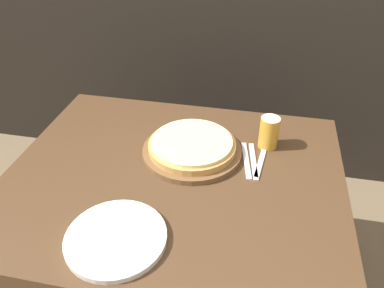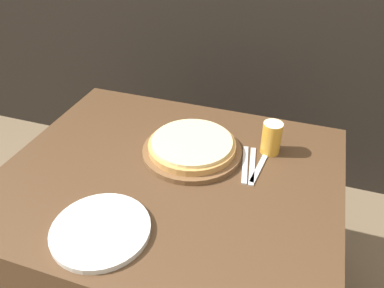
% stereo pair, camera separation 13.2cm
% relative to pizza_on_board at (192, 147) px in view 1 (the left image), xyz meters
% --- Properties ---
extents(dining_table, '(1.12, 0.93, 0.72)m').
position_rel_pizza_on_board_xyz_m(dining_table, '(-0.04, -0.13, -0.39)').
color(dining_table, '#4C331E').
rests_on(dining_table, ground_plane).
extents(pizza_on_board, '(0.36, 0.36, 0.06)m').
position_rel_pizza_on_board_xyz_m(pizza_on_board, '(0.00, 0.00, 0.00)').
color(pizza_on_board, brown).
rests_on(pizza_on_board, dining_table).
extents(beer_glass, '(0.07, 0.07, 0.12)m').
position_rel_pizza_on_board_xyz_m(beer_glass, '(0.26, 0.10, 0.04)').
color(beer_glass, gold).
rests_on(beer_glass, dining_table).
extents(dinner_plate, '(0.28, 0.28, 0.02)m').
position_rel_pizza_on_board_xyz_m(dinner_plate, '(-0.12, -0.43, -0.02)').
color(dinner_plate, silver).
rests_on(dinner_plate, dining_table).
extents(fork, '(0.05, 0.21, 0.00)m').
position_rel_pizza_on_board_xyz_m(fork, '(0.20, -0.01, -0.02)').
color(fork, silver).
rests_on(fork, dining_table).
extents(dinner_knife, '(0.05, 0.21, 0.00)m').
position_rel_pizza_on_board_xyz_m(dinner_knife, '(0.22, -0.01, -0.02)').
color(dinner_knife, silver).
rests_on(dinner_knife, dining_table).
extents(spoon, '(0.04, 0.18, 0.00)m').
position_rel_pizza_on_board_xyz_m(spoon, '(0.25, -0.01, -0.02)').
color(spoon, silver).
rests_on(spoon, dining_table).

